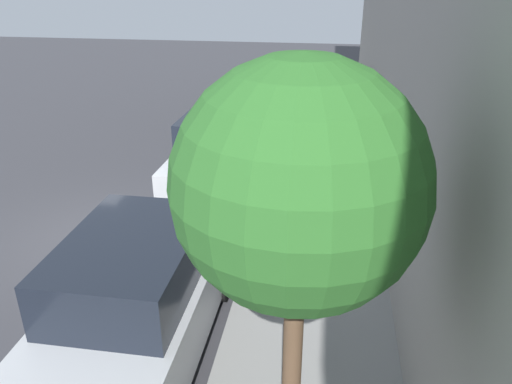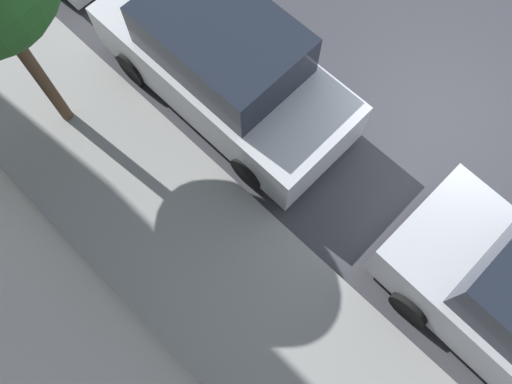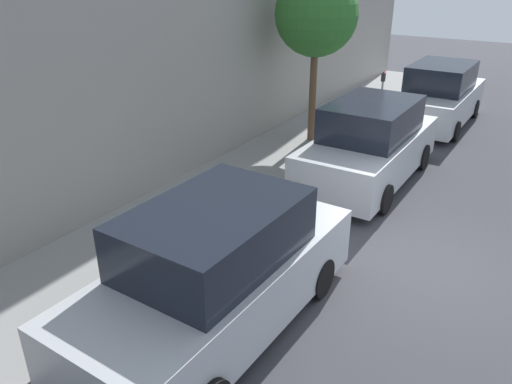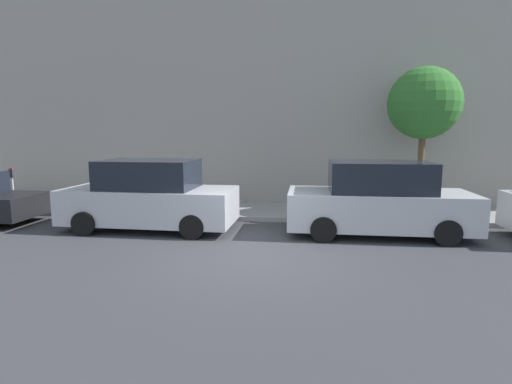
# 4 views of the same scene
# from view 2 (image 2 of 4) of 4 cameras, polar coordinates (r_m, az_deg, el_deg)

# --- Properties ---
(ground_plane) EXTENTS (60.00, 60.00, 0.00)m
(ground_plane) POSITION_cam_2_polar(r_m,az_deg,el_deg) (9.83, 20.22, 7.74)
(ground_plane) COLOR #38383D
(sidewalk) EXTENTS (2.66, 32.00, 0.15)m
(sidewalk) POSITION_cam_2_polar(r_m,az_deg,el_deg) (8.07, 0.04, -13.55)
(sidewalk) COLOR gray
(sidewalk) RESTS_ON ground_plane
(parked_suv_second) EXTENTS (2.08, 4.81, 1.98)m
(parked_suv_second) POSITION_cam_2_polar(r_m,az_deg,el_deg) (8.75, -3.68, 14.30)
(parked_suv_second) COLOR #B7BABF
(parked_suv_second) RESTS_ON ground_plane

